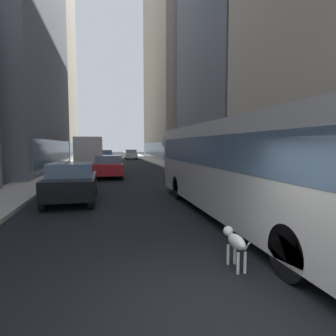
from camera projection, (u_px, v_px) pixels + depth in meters
ground_plane at (116, 163)px, 37.95m from camera, size 120.00×120.00×0.00m
sidewalk_left at (71, 163)px, 36.70m from camera, size 2.40×110.00×0.15m
sidewalk_right at (157, 162)px, 39.20m from camera, size 2.40×110.00×0.15m
building_left_far at (33, 60)px, 43.44m from camera, size 11.49×14.41×30.91m
building_right_far at (184, 58)px, 47.60m from camera, size 10.78×21.25×33.89m
transit_bus at (240, 163)px, 9.08m from camera, size 2.78×11.53×3.05m
car_black_suv at (72, 182)px, 11.84m from camera, size 1.89×4.34×1.62m
car_white_van at (131, 154)px, 46.67m from camera, size 1.83×4.10×1.62m
car_blue_hatchback at (106, 155)px, 42.57m from camera, size 1.84×3.94×1.62m
car_red_coupe at (108, 166)px, 20.48m from camera, size 1.93×4.49×1.62m
box_truck at (90, 152)px, 26.72m from camera, size 2.30×7.50×3.05m
dalmatian_dog at (235, 241)px, 5.41m from camera, size 0.22×0.96×0.72m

